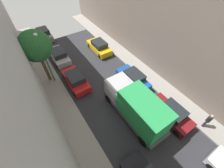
{
  "coord_description": "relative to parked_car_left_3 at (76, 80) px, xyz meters",
  "views": [
    {
      "loc": [
        -5.47,
        -6.14,
        12.18
      ],
      "look_at": [
        0.39,
        2.56,
        0.5
      ],
      "focal_mm": 23.03,
      "sensor_mm": 36.0,
      "label": 1
    }
  ],
  "objects": [
    {
      "name": "sidewalk_right",
      "position": [
        7.7,
        -5.15,
        -0.64
      ],
      "size": [
        2.0,
        44.0,
        0.15
      ],
      "primitive_type": "cube",
      "color": "gray",
      "rests_on": "ground"
    },
    {
      "name": "parked_car_right_4",
      "position": [
        5.4,
        4.09,
        0.0
      ],
      "size": [
        1.78,
        4.2,
        1.57
      ],
      "color": "gold",
      "rests_on": "ground"
    },
    {
      "name": "lamp_post",
      "position": [
        -1.9,
        1.83,
        3.25
      ],
      "size": [
        0.44,
        0.44,
        5.86
      ],
      "color": "#26723F",
      "rests_on": "sidewalk_left"
    },
    {
      "name": "parked_car_left_3",
      "position": [
        0.0,
        0.0,
        0.0
      ],
      "size": [
        1.78,
        4.2,
        1.57
      ],
      "color": "red",
      "rests_on": "ground"
    },
    {
      "name": "street_tree_0",
      "position": [
        -2.25,
        2.34,
        3.82
      ],
      "size": [
        3.05,
        3.05,
        5.95
      ],
      "color": "brown",
      "rests_on": "sidewalk_left"
    },
    {
      "name": "ground",
      "position": [
        2.7,
        -5.15,
        -0.72
      ],
      "size": [
        32.0,
        32.0,
        0.0
      ],
      "primitive_type": "plane",
      "color": "#2D2D33"
    },
    {
      "name": "parked_car_left_5",
      "position": [
        0.0,
        11.92,
        0.0
      ],
      "size": [
        1.78,
        4.2,
        1.57
      ],
      "color": "gray",
      "rests_on": "ground"
    },
    {
      "name": "sidewalk_left",
      "position": [
        -2.3,
        -5.15,
        -0.64
      ],
      "size": [
        2.0,
        44.0,
        0.15
      ],
      "primitive_type": "cube",
      "color": "gray",
      "rests_on": "ground"
    },
    {
      "name": "delivery_truck",
      "position": [
        2.7,
        -6.88,
        1.07
      ],
      "size": [
        2.26,
        6.6,
        3.38
      ],
      "color": "#4C4C51",
      "rests_on": "ground"
    },
    {
      "name": "parked_car_right_3",
      "position": [
        5.4,
        -3.38,
        0.0
      ],
      "size": [
        1.78,
        4.2,
        1.57
      ],
      "color": "#194799",
      "rests_on": "ground"
    },
    {
      "name": "pedestrian",
      "position": [
        7.25,
        -11.0,
        0.35
      ],
      "size": [
        0.4,
        0.36,
        1.72
      ],
      "color": "#2D334C",
      "rests_on": "sidewalk_right"
    },
    {
      "name": "potted_plant_0",
      "position": [
        -2.82,
        9.75,
        -0.01
      ],
      "size": [
        0.78,
        0.78,
        1.02
      ],
      "color": "brown",
      "rests_on": "sidewalk_left"
    },
    {
      "name": "parked_car_left_4",
      "position": [
        0.0,
        5.25,
        0.0
      ],
      "size": [
        1.78,
        4.2,
        1.57
      ],
      "color": "silver",
      "rests_on": "ground"
    },
    {
      "name": "potted_plant_3",
      "position": [
        -3.08,
        7.54,
        -0.03
      ],
      "size": [
        0.6,
        0.6,
        0.99
      ],
      "color": "brown",
      "rests_on": "sidewalk_left"
    },
    {
      "name": "parked_car_right_2",
      "position": [
        5.4,
        -8.68,
        0.0
      ],
      "size": [
        1.78,
        4.2,
        1.57
      ],
      "color": "maroon",
      "rests_on": "ground"
    }
  ]
}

